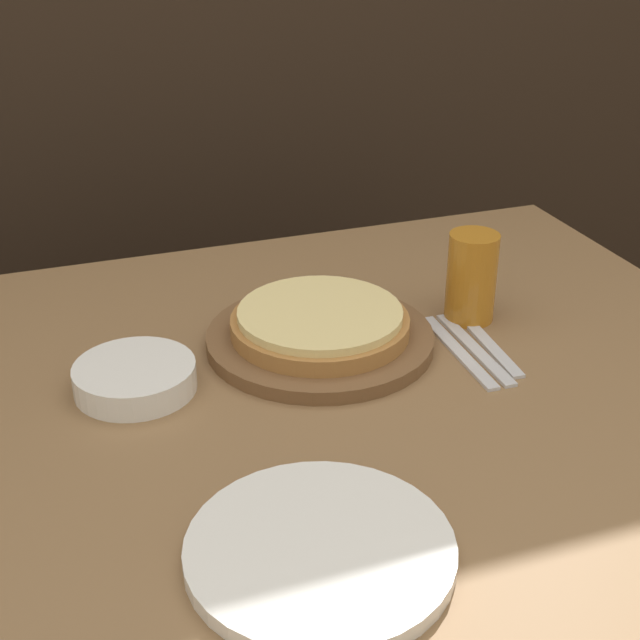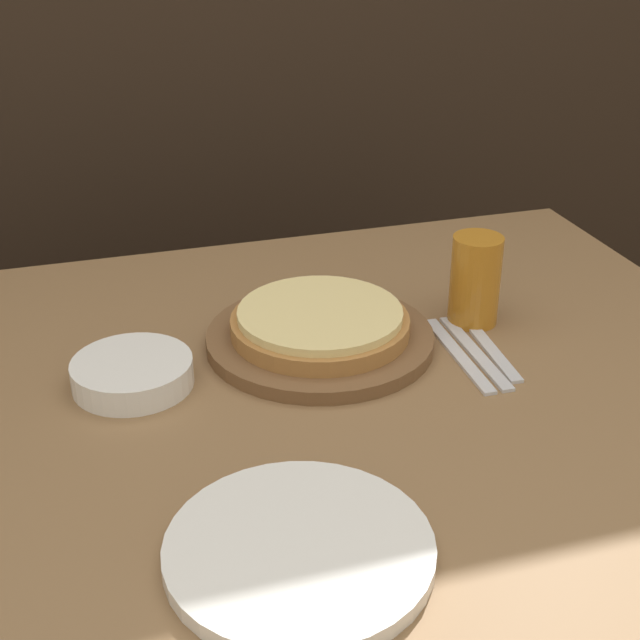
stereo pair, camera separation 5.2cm
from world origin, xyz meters
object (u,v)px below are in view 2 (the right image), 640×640
(dinner_knife, at_px, (475,352))
(spoon, at_px, (491,350))
(beer_glass, at_px, (475,276))
(dinner_plate, at_px, (299,550))
(fork, at_px, (458,355))
(side_bowl, at_px, (133,373))
(pizza_on_board, at_px, (320,330))

(dinner_knife, xyz_separation_m, spoon, (0.03, 0.00, 0.00))
(beer_glass, xyz_separation_m, dinner_knife, (-0.04, -0.09, -0.07))
(dinner_plate, relative_size, fork, 1.26)
(side_bowl, xyz_separation_m, fork, (0.44, -0.05, -0.02))
(beer_glass, distance_m, dinner_knife, 0.12)
(pizza_on_board, bearing_deg, fork, -26.27)
(pizza_on_board, relative_size, spoon, 1.77)
(side_bowl, bearing_deg, beer_glass, 4.35)
(pizza_on_board, bearing_deg, beer_glass, 1.29)
(pizza_on_board, distance_m, beer_glass, 0.24)
(spoon, bearing_deg, side_bowl, 173.80)
(dinner_plate, relative_size, spoon, 1.48)
(dinner_knife, distance_m, spoon, 0.03)
(beer_glass, xyz_separation_m, fork, (-0.06, -0.09, -0.07))
(dinner_plate, bearing_deg, side_bowl, 107.77)
(side_bowl, xyz_separation_m, spoon, (0.49, -0.05, -0.02))
(pizza_on_board, distance_m, spoon, 0.24)
(fork, bearing_deg, dinner_plate, -134.65)
(dinner_plate, height_order, dinner_knife, dinner_plate)
(beer_glass, relative_size, dinner_knife, 0.63)
(beer_glass, distance_m, dinner_plate, 0.57)
(beer_glass, bearing_deg, pizza_on_board, -178.71)
(dinner_knife, bearing_deg, spoon, 0.00)
(beer_glass, distance_m, side_bowl, 0.51)
(beer_glass, bearing_deg, dinner_knife, -112.94)
(dinner_knife, bearing_deg, pizza_on_board, 156.65)
(pizza_on_board, bearing_deg, dinner_knife, -23.35)
(dinner_plate, bearing_deg, spoon, 41.19)
(fork, relative_size, dinner_knife, 1.00)
(dinner_plate, xyz_separation_m, spoon, (0.37, 0.32, -0.01))
(pizza_on_board, xyz_separation_m, beer_glass, (0.24, 0.01, 0.05))
(dinner_plate, height_order, spoon, dinner_plate)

